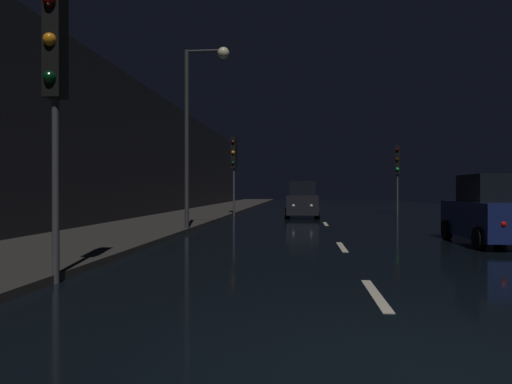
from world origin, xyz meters
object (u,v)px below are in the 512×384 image
traffic_light_far_left (234,159)px  car_approaching_headlights (302,201)px  traffic_light_far_right (397,165)px  streetlamp_overhead (199,109)px  car_parked_right_near (491,212)px  traffic_light_near_left (55,67)px

traffic_light_far_left → car_approaching_headlights: (4.16, -1.03, -2.54)m
traffic_light_far_right → car_approaching_headlights: size_ratio=1.10×
streetlamp_overhead → car_parked_right_near: 10.50m
car_approaching_headlights → car_parked_right_near: (5.50, -12.78, -0.02)m
traffic_light_far_left → car_parked_right_near: (9.66, -13.81, -2.56)m
traffic_light_far_left → car_approaching_headlights: bearing=83.5°
traffic_light_far_right → car_parked_right_near: bearing=11.5°
car_parked_right_near → traffic_light_far_right: bearing=-2.6°
traffic_light_far_right → car_parked_right_near: size_ratio=1.12×
traffic_light_near_left → car_approaching_headlights: bearing=167.6°
car_approaching_headlights → traffic_light_far_right: bearing=125.8°
traffic_light_near_left → car_parked_right_near: bearing=124.2°
traffic_light_near_left → car_parked_right_near: (9.76, 6.66, -2.77)m
traffic_light_far_left → streetlamp_overhead: 10.95m
traffic_light_far_left → streetlamp_overhead: size_ratio=0.69×
traffic_light_near_left → car_parked_right_near: size_ratio=1.25×
traffic_light_far_left → traffic_light_near_left: bearing=7.2°
traffic_light_far_right → streetlamp_overhead: streetlamp_overhead is taller
traffic_light_far_right → traffic_light_far_left: 11.03m
traffic_light_far_right → traffic_light_near_left: bearing=-9.7°
car_parked_right_near → traffic_light_far_left: bearing=35.0°
traffic_light_near_left → streetlamp_overhead: bearing=177.7°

